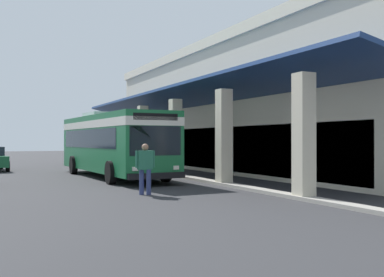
{
  "coord_description": "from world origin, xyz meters",
  "views": [
    {
      "loc": [
        22.04,
        -6.32,
        1.88
      ],
      "look_at": [
        0.33,
        3.82,
        1.96
      ],
      "focal_mm": 43.29,
      "sensor_mm": 36.0,
      "label": 1
    }
  ],
  "objects": [
    {
      "name": "ground",
      "position": [
        0.0,
        8.0,
        0.0
      ],
      "size": [
        120.0,
        120.0,
        0.0
      ],
      "primitive_type": "plane",
      "color": "#2D2D30"
    },
    {
      "name": "curb_strip",
      "position": [
        -2.84,
        3.0,
        0.06
      ],
      "size": [
        37.64,
        0.5,
        0.12
      ],
      "primitive_type": "cube",
      "color": "#9E998E",
      "rests_on": "ground"
    },
    {
      "name": "plaza_building",
      "position": [
        -2.84,
        12.63,
        3.96
      ],
      "size": [
        31.67,
        16.66,
        7.91
      ],
      "color": "beige",
      "rests_on": "ground"
    },
    {
      "name": "transit_bus",
      "position": [
        -0.94,
        -0.03,
        1.85
      ],
      "size": [
        11.31,
        3.15,
        3.34
      ],
      "color": "#196638",
      "rests_on": "ground"
    },
    {
      "name": "pedestrian",
      "position": [
        6.98,
        -1.07,
        1.0
      ],
      "size": [
        0.31,
        0.7,
        1.76
      ],
      "color": "navy",
      "rests_on": "ground"
    },
    {
      "name": "potted_palm",
      "position": [
        -13.38,
        4.08,
        0.59
      ],
      "size": [
        1.8,
        1.85,
        2.51
      ],
      "color": "brown",
      "rests_on": "ground"
    }
  ]
}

